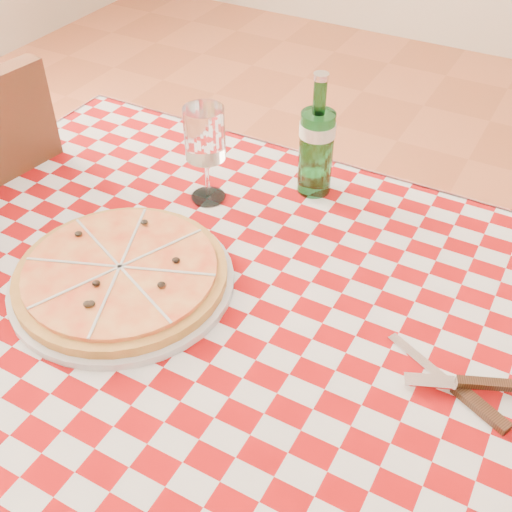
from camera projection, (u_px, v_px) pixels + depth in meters
The scene contains 6 objects.
dining_table at pixel (249, 358), 1.01m from camera, with size 1.20×0.80×0.75m.
tablecloth at pixel (248, 316), 0.95m from camera, with size 1.30×0.90×0.01m, color #95090A.
pizza_plate at pixel (121, 273), 0.98m from camera, with size 0.35×0.35×0.04m, color #CE8C44, non-canonical shape.
water_bottle at pixel (317, 135), 1.12m from camera, with size 0.06×0.06×0.23m, color #186024, non-canonical shape.
wine_glass at pixel (206, 155), 1.12m from camera, with size 0.07×0.07×0.18m, color white, non-canonical shape.
cutlery at pixel (456, 384), 0.84m from camera, with size 0.21×0.18×0.02m, color silver, non-canonical shape.
Camera 1 is at (0.33, -0.58, 1.44)m, focal length 45.00 mm.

